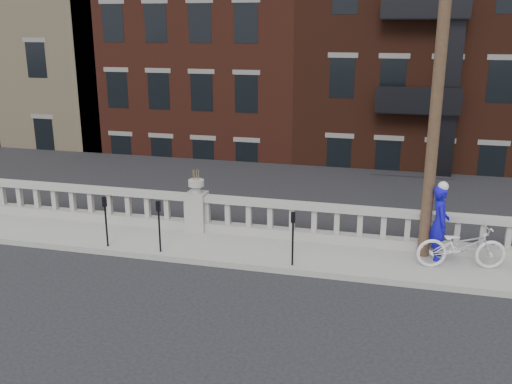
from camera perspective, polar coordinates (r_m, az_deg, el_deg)
ground at (r=13.15m, az=-11.82°, el=-10.07°), size 120.00×120.00×0.00m
sidewalk at (r=15.62m, az=-7.04°, el=-5.15°), size 32.00×2.20×0.15m
balustrade at (r=16.25m, az=-5.91°, el=-2.12°), size 28.00×0.34×1.03m
planter_pedestal at (r=16.20m, az=-5.93°, el=-1.48°), size 0.55×0.55×1.76m
lower_level at (r=34.02m, az=6.20°, el=11.03°), size 80.00×44.00×20.80m
utility_pole at (r=14.11m, az=18.02°, el=13.42°), size 1.60×0.28×10.00m
parking_meter_a at (r=15.35m, az=-14.81°, el=-2.33°), size 0.10×0.09×1.36m
parking_meter_b at (r=14.70m, az=-9.68°, el=-2.84°), size 0.10×0.09×1.36m
parking_meter_c at (r=13.71m, az=3.71°, el=-4.06°), size 0.10×0.09×1.36m
bicycle at (r=14.52m, az=19.85°, el=-5.10°), size 2.19×1.12×1.10m
cyclist at (r=14.77m, az=17.89°, el=-2.93°), size 0.52×0.73×1.89m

